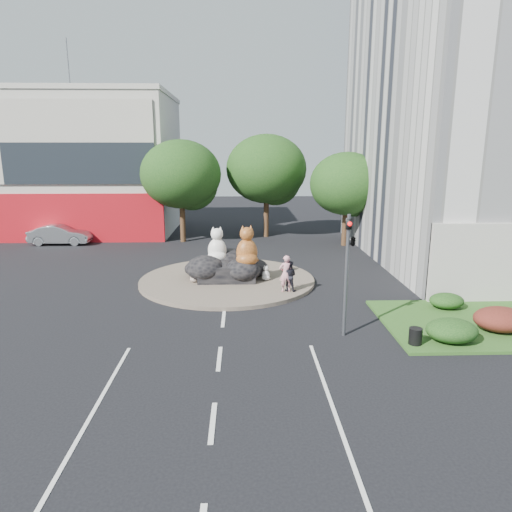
{
  "coord_description": "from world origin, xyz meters",
  "views": [
    {
      "loc": [
        0.84,
        -15.35,
        7.41
      ],
      "look_at": [
        1.59,
        7.89,
        2.0
      ],
      "focal_mm": 32.0,
      "sensor_mm": 36.0,
      "label": 1
    }
  ],
  "objects_px": {
    "kitten_white": "(266,273)",
    "litter_bin": "(415,336)",
    "parked_car": "(60,235)",
    "pedestrian_pink": "(286,274)",
    "cat_white": "(217,244)",
    "kitten_calico": "(194,274)",
    "cat_tabby": "(247,245)",
    "pedestrian_dark": "(289,276)"
  },
  "relations": [
    {
      "from": "cat_white",
      "to": "cat_tabby",
      "type": "distance_m",
      "value": 1.91
    },
    {
      "from": "cat_white",
      "to": "litter_bin",
      "type": "height_order",
      "value": "cat_white"
    },
    {
      "from": "litter_bin",
      "to": "cat_tabby",
      "type": "bearing_deg",
      "value": 126.29
    },
    {
      "from": "parked_car",
      "to": "litter_bin",
      "type": "bearing_deg",
      "value": -133.23
    },
    {
      "from": "kitten_calico",
      "to": "litter_bin",
      "type": "relative_size",
      "value": 1.45
    },
    {
      "from": "kitten_white",
      "to": "pedestrian_dark",
      "type": "bearing_deg",
      "value": -78.98
    },
    {
      "from": "cat_white",
      "to": "parked_car",
      "type": "bearing_deg",
      "value": 142.43
    },
    {
      "from": "pedestrian_pink",
      "to": "kitten_calico",
      "type": "bearing_deg",
      "value": -29.69
    },
    {
      "from": "pedestrian_pink",
      "to": "pedestrian_dark",
      "type": "distance_m",
      "value": 0.26
    },
    {
      "from": "pedestrian_pink",
      "to": "cat_tabby",
      "type": "bearing_deg",
      "value": -54.2
    },
    {
      "from": "cat_white",
      "to": "kitten_calico",
      "type": "bearing_deg",
      "value": -140.14
    },
    {
      "from": "parked_car",
      "to": "pedestrian_pink",
      "type": "bearing_deg",
      "value": -128.64
    },
    {
      "from": "pedestrian_pink",
      "to": "litter_bin",
      "type": "bearing_deg",
      "value": 115.2
    },
    {
      "from": "kitten_calico",
      "to": "parked_car",
      "type": "bearing_deg",
      "value": 150.44
    },
    {
      "from": "cat_tabby",
      "to": "parked_car",
      "type": "bearing_deg",
      "value": 128.63
    },
    {
      "from": "pedestrian_pink",
      "to": "parked_car",
      "type": "bearing_deg",
      "value": -47.49
    },
    {
      "from": "pedestrian_dark",
      "to": "litter_bin",
      "type": "relative_size",
      "value": 2.52
    },
    {
      "from": "cat_tabby",
      "to": "pedestrian_dark",
      "type": "bearing_deg",
      "value": -55.14
    },
    {
      "from": "cat_white",
      "to": "kitten_calico",
      "type": "relative_size",
      "value": 2.23
    },
    {
      "from": "cat_white",
      "to": "kitten_calico",
      "type": "distance_m",
      "value": 2.17
    },
    {
      "from": "cat_white",
      "to": "pedestrian_pink",
      "type": "distance_m",
      "value": 4.81
    },
    {
      "from": "kitten_calico",
      "to": "kitten_white",
      "type": "relative_size",
      "value": 1.07
    },
    {
      "from": "parked_car",
      "to": "cat_tabby",
      "type": "bearing_deg",
      "value": -127.62
    },
    {
      "from": "cat_white",
      "to": "pedestrian_dark",
      "type": "distance_m",
      "value": 4.93
    },
    {
      "from": "kitten_calico",
      "to": "litter_bin",
      "type": "xyz_separation_m",
      "value": [
        9.32,
        -8.55,
        -0.22
      ]
    },
    {
      "from": "pedestrian_pink",
      "to": "pedestrian_dark",
      "type": "height_order",
      "value": "pedestrian_pink"
    },
    {
      "from": "pedestrian_pink",
      "to": "pedestrian_dark",
      "type": "xyz_separation_m",
      "value": [
        0.18,
        0.1,
        -0.16
      ]
    },
    {
      "from": "cat_tabby",
      "to": "kitten_white",
      "type": "height_order",
      "value": "cat_tabby"
    },
    {
      "from": "cat_tabby",
      "to": "litter_bin",
      "type": "bearing_deg",
      "value": -66.88
    },
    {
      "from": "cat_tabby",
      "to": "kitten_white",
      "type": "distance_m",
      "value": 1.94
    },
    {
      "from": "kitten_calico",
      "to": "parked_car",
      "type": "distance_m",
      "value": 16.77
    },
    {
      "from": "kitten_calico",
      "to": "kitten_white",
      "type": "distance_m",
      "value": 4.03
    },
    {
      "from": "kitten_calico",
      "to": "cat_white",
      "type": "bearing_deg",
      "value": 53.19
    },
    {
      "from": "kitten_white",
      "to": "litter_bin",
      "type": "xyz_separation_m",
      "value": [
        5.3,
        -8.78,
        -0.19
      ]
    },
    {
      "from": "pedestrian_dark",
      "to": "litter_bin",
      "type": "distance_m",
      "value": 7.93
    },
    {
      "from": "kitten_white",
      "to": "parked_car",
      "type": "xyz_separation_m",
      "value": [
        -15.93,
        11.59,
        0.16
      ]
    },
    {
      "from": "cat_white",
      "to": "kitten_white",
      "type": "bearing_deg",
      "value": -13.36
    },
    {
      "from": "pedestrian_dark",
      "to": "cat_white",
      "type": "bearing_deg",
      "value": -19.19
    },
    {
      "from": "cat_white",
      "to": "pedestrian_pink",
      "type": "relative_size",
      "value": 1.07
    },
    {
      "from": "parked_car",
      "to": "kitten_calico",
      "type": "bearing_deg",
      "value": -134.2
    },
    {
      "from": "parked_car",
      "to": "litter_bin",
      "type": "distance_m",
      "value": 29.42
    },
    {
      "from": "cat_white",
      "to": "pedestrian_pink",
      "type": "xyz_separation_m",
      "value": [
        3.7,
        -2.92,
        -0.97
      ]
    }
  ]
}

